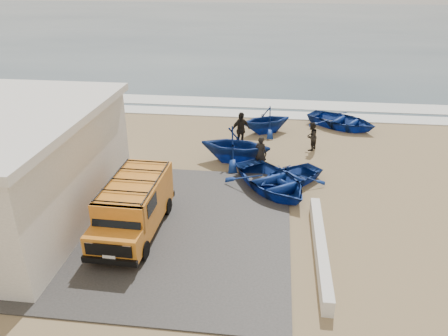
{
  "coord_description": "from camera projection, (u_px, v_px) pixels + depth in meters",
  "views": [
    {
      "loc": [
        3.23,
        -15.64,
        9.12
      ],
      "look_at": [
        1.19,
        1.0,
        1.2
      ],
      "focal_mm": 35.0,
      "sensor_mm": 36.0,
      "label": 1
    }
  ],
  "objects": [
    {
      "name": "surf_line",
      "position": [
        226.0,
        113.0,
        29.04
      ],
      "size": [
        180.0,
        1.6,
        0.06
      ],
      "primitive_type": "cube",
      "color": "white",
      "rests_on": "ground"
    },
    {
      "name": "surf_wash",
      "position": [
        230.0,
        102.0,
        31.29
      ],
      "size": [
        180.0,
        2.2,
        0.04
      ],
      "primitive_type": "cube",
      "color": "white",
      "rests_on": "ground"
    },
    {
      "name": "ground",
      "position": [
        193.0,
        202.0,
        18.29
      ],
      "size": [
        160.0,
        160.0,
        0.0
      ],
      "primitive_type": "plane",
      "color": "#937B55"
    },
    {
      "name": "boat_near_left",
      "position": [
        271.0,
        181.0,
        19.11
      ],
      "size": [
        5.06,
        5.36,
        0.9
      ],
      "primitive_type": "imported",
      "rotation": [
        0.0,
        0.0,
        0.62
      ],
      "color": "navy",
      "rests_on": "ground"
    },
    {
      "name": "boat_mid_left",
      "position": [
        235.0,
        145.0,
        21.62
      ],
      "size": [
        3.85,
        3.44,
        1.84
      ],
      "primitive_type": "imported",
      "rotation": [
        0.0,
        0.0,
        1.44
      ],
      "color": "navy",
      "rests_on": "ground"
    },
    {
      "name": "ocean",
      "position": [
        259.0,
        26.0,
        68.54
      ],
      "size": [
        180.0,
        88.0,
        0.01
      ],
      "primitive_type": "cube",
      "color": "#385166",
      "rests_on": "ground"
    },
    {
      "name": "boat_near_right",
      "position": [
        289.0,
        177.0,
        19.7
      ],
      "size": [
        4.08,
        4.02,
        0.69
      ],
      "primitive_type": "imported",
      "rotation": [
        0.0,
        0.0,
        -0.83
      ],
      "color": "navy",
      "rests_on": "ground"
    },
    {
      "name": "van",
      "position": [
        134.0,
        205.0,
        15.93
      ],
      "size": [
        2.01,
        4.78,
        2.03
      ],
      "rotation": [
        0.0,
        0.0,
        -0.02
      ],
      "color": "orange",
      "rests_on": "ground"
    },
    {
      "name": "boat_far_right",
      "position": [
        342.0,
        121.0,
        26.41
      ],
      "size": [
        5.13,
        4.76,
        0.87
      ],
      "primitive_type": "imported",
      "rotation": [
        0.0,
        0.0,
        1.01
      ],
      "color": "navy",
      "rests_on": "ground"
    },
    {
      "name": "slab",
      "position": [
        132.0,
        225.0,
        16.7
      ],
      "size": [
        12.0,
        10.0,
        0.05
      ],
      "primitive_type": "cube",
      "color": "#3C3937",
      "rests_on": "ground"
    },
    {
      "name": "fisherman_middle",
      "position": [
        311.0,
        136.0,
        23.11
      ],
      "size": [
        0.86,
        0.93,
        1.53
      ],
      "primitive_type": "imported",
      "rotation": [
        0.0,
        0.0,
        -2.07
      ],
      "color": "black",
      "rests_on": "ground"
    },
    {
      "name": "boat_far_left",
      "position": [
        266.0,
        120.0,
        25.48
      ],
      "size": [
        3.83,
        3.65,
        1.57
      ],
      "primitive_type": "imported",
      "rotation": [
        0.0,
        0.0,
        -1.1
      ],
      "color": "navy",
      "rests_on": "ground"
    },
    {
      "name": "parapet",
      "position": [
        320.0,
        248.0,
        14.93
      ],
      "size": [
        0.35,
        6.0,
        0.55
      ],
      "primitive_type": "cube",
      "color": "silver",
      "rests_on": "ground"
    },
    {
      "name": "fisherman_front",
      "position": [
        261.0,
        153.0,
        20.88
      ],
      "size": [
        0.74,
        0.66,
        1.69
      ],
      "primitive_type": "imported",
      "rotation": [
        0.0,
        0.0,
        2.62
      ],
      "color": "black",
      "rests_on": "ground"
    },
    {
      "name": "fisherman_back",
      "position": [
        241.0,
        130.0,
        23.39
      ],
      "size": [
        1.19,
        1.09,
        1.96
      ],
      "primitive_type": "imported",
      "rotation": [
        0.0,
        0.0,
        0.68
      ],
      "color": "black",
      "rests_on": "ground"
    }
  ]
}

